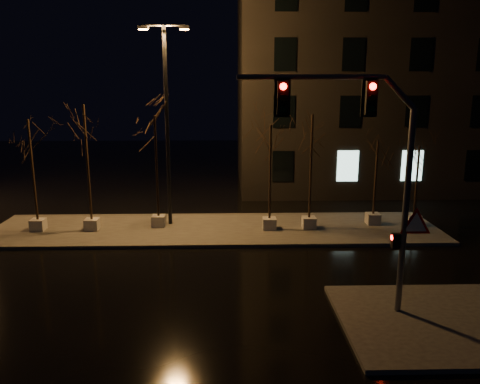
{
  "coord_description": "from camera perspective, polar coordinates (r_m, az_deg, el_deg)",
  "views": [
    {
      "loc": [
        0.61,
        -16.22,
        7.05
      ],
      "look_at": [
        1.11,
        2.35,
        2.8
      ],
      "focal_mm": 35.0,
      "sensor_mm": 36.0,
      "label": 1
    }
  ],
  "objects": [
    {
      "name": "ground",
      "position": [
        17.7,
        -3.44,
        -10.61
      ],
      "size": [
        90.0,
        90.0,
        0.0
      ],
      "primitive_type": "plane",
      "color": "black",
      "rests_on": "ground"
    },
    {
      "name": "median",
      "position": [
        23.3,
        -2.97,
        -4.55
      ],
      "size": [
        22.0,
        5.0,
        0.15
      ],
      "primitive_type": "cube",
      "color": "#43413B",
      "rests_on": "ground"
    },
    {
      "name": "sidewalk_corner",
      "position": [
        16.06,
        24.86,
        -14.13
      ],
      "size": [
        7.0,
        5.0,
        0.15
      ],
      "primitive_type": "cube",
      "color": "#43413B",
      "rests_on": "ground"
    },
    {
      "name": "building",
      "position": [
        36.75,
        20.36,
        12.82
      ],
      "size": [
        25.0,
        12.0,
        15.0
      ],
      "primitive_type": "cube",
      "color": "black",
      "rests_on": "ground"
    },
    {
      "name": "tree_0",
      "position": [
        24.1,
        -24.21,
        5.28
      ],
      "size": [
        1.8,
        1.8,
        5.51
      ],
      "color": "#B8B4AC",
      "rests_on": "median"
    },
    {
      "name": "tree_1",
      "position": [
        23.14,
        -18.33,
        6.82
      ],
      "size": [
        1.8,
        1.8,
        6.21
      ],
      "color": "#B8B4AC",
      "rests_on": "median"
    },
    {
      "name": "tree_2",
      "position": [
        23.0,
        -10.27,
        6.16
      ],
      "size": [
        1.8,
        1.8,
        5.65
      ],
      "color": "#B8B4AC",
      "rests_on": "median"
    },
    {
      "name": "tree_3",
      "position": [
        22.28,
        3.73,
        5.3
      ],
      "size": [
        1.8,
        1.8,
        5.23
      ],
      "color": "#B8B4AC",
      "rests_on": "median"
    },
    {
      "name": "tree_4",
      "position": [
        22.6,
        8.74,
        6.23
      ],
      "size": [
        1.8,
        1.8,
        5.72
      ],
      "color": "#B8B4AC",
      "rests_on": "median"
    },
    {
      "name": "tree_5",
      "position": [
        24.11,
        16.33,
        3.8
      ],
      "size": [
        1.8,
        1.8,
        4.36
      ],
      "color": "#B8B4AC",
      "rests_on": "median"
    },
    {
      "name": "tree_6",
      "position": [
        24.55,
        20.9,
        3.27
      ],
      "size": [
        1.8,
        1.8,
        4.15
      ],
      "color": "#B8B4AC",
      "rests_on": "median"
    },
    {
      "name": "traffic_signal_mast",
      "position": [
        14.16,
        15.54,
        3.59
      ],
      "size": [
        5.9,
        0.26,
        7.2
      ],
      "rotation": [
        0.0,
        0.0,
        -0.01
      ],
      "color": "#5C5E64",
      "rests_on": "sidewalk_corner"
    },
    {
      "name": "streetlight_main",
      "position": [
        23.24,
        -8.93,
        9.48
      ],
      "size": [
        2.41,
        0.34,
        9.67
      ],
      "rotation": [
        0.0,
        0.0,
        -0.03
      ],
      "color": "black",
      "rests_on": "median"
    }
  ]
}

